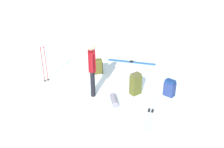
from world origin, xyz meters
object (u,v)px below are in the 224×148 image
(backpack_small_spare, at_px, (135,84))
(ski_pair_near, at_px, (131,62))
(skier_standing, at_px, (92,67))
(backpack_large_dark, at_px, (97,67))
(ski_pair_far, at_px, (151,111))
(sleeping_mat_rolled, at_px, (114,100))
(backpack_bright, at_px, (170,88))
(ski_poles_planted_near, at_px, (44,63))

(backpack_small_spare, bearing_deg, ski_pair_near, -112.42)
(skier_standing, bearing_deg, backpack_large_dark, -113.66)
(ski_pair_far, bearing_deg, skier_standing, -50.22)
(backpack_large_dark, distance_m, sleeping_mat_rolled, 2.09)
(backpack_large_dark, distance_m, backpack_bright, 2.81)
(ski_pair_near, bearing_deg, ski_poles_planted_near, 6.96)
(backpack_large_dark, xyz_separation_m, backpack_small_spare, (-0.65, 1.83, 0.09))
(backpack_small_spare, bearing_deg, sleeping_mat_rolled, 16.49)
(backpack_bright, distance_m, ski_poles_planted_near, 4.20)
(ski_pair_near, xyz_separation_m, sleeping_mat_rolled, (1.75, 2.51, 0.08))
(ski_pair_near, relative_size, backpack_large_dark, 3.11)
(backpack_small_spare, distance_m, ski_poles_planted_near, 3.14)
(ski_pair_far, xyz_separation_m, backpack_bright, (-0.96, -0.57, 0.25))
(ski_pair_near, distance_m, backpack_small_spare, 2.47)
(ski_pair_far, relative_size, backpack_large_dark, 3.07)
(ski_poles_planted_near, bearing_deg, backpack_small_spare, 143.84)
(ski_pair_far, xyz_separation_m, backpack_large_dark, (0.64, -2.87, 0.25))
(sleeping_mat_rolled, bearing_deg, ski_pair_near, -124.95)
(skier_standing, distance_m, backpack_small_spare, 1.47)
(ski_pair_far, bearing_deg, backpack_bright, -149.52)
(backpack_bright, xyz_separation_m, ski_poles_planted_near, (3.47, -2.32, 0.45))
(backpack_bright, bearing_deg, backpack_small_spare, -26.65)
(backpack_large_dark, bearing_deg, skier_standing, 66.34)
(skier_standing, distance_m, ski_pair_far, 2.16)
(backpack_bright, bearing_deg, ski_pair_near, -89.73)
(ski_pair_near, relative_size, backpack_small_spare, 2.36)
(ski_pair_far, height_order, backpack_bright, backpack_bright)
(backpack_bright, bearing_deg, backpack_large_dark, -55.26)
(skier_standing, bearing_deg, backpack_bright, 157.18)
(ski_pair_far, bearing_deg, backpack_large_dark, -77.46)
(ski_pair_far, height_order, ski_poles_planted_near, ski_poles_planted_near)
(backpack_large_dark, xyz_separation_m, ski_poles_planted_near, (1.87, -0.01, 0.45))
(skier_standing, xyz_separation_m, backpack_small_spare, (-1.26, 0.45, -0.60))
(skier_standing, height_order, ski_pair_far, skier_standing)
(ski_pair_near, xyz_separation_m, backpack_bright, (-0.01, 2.74, 0.25))
(ski_poles_planted_near, relative_size, sleeping_mat_rolled, 2.33)
(backpack_bright, height_order, sleeping_mat_rolled, backpack_bright)
(skier_standing, relative_size, sleeping_mat_rolled, 3.09)
(ski_poles_planted_near, xyz_separation_m, sleeping_mat_rolled, (-1.70, 2.08, -0.62))
(backpack_bright, xyz_separation_m, sleeping_mat_rolled, (1.77, -0.23, -0.17))
(skier_standing, height_order, backpack_bright, skier_standing)
(skier_standing, height_order, backpack_large_dark, skier_standing)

